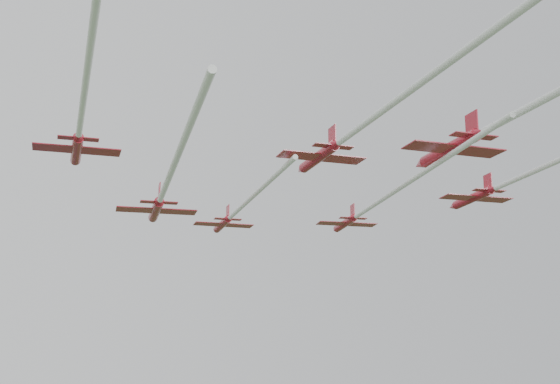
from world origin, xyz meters
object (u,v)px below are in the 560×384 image
jet_row3_mid (362,125)px  jet_row4_right (520,112)px  jet_lead (235,213)px  jet_row3_right (542,168)px  jet_row2_right (375,204)px  jet_row3_left (81,116)px  jet_row2_left (164,189)px

jet_row3_mid → jet_row4_right: 15.30m
jet_lead → jet_row4_right: (1.09, -51.17, -1.02)m
jet_lead → jet_row3_right: (14.77, -40.97, -1.47)m
jet_row3_right → jet_row3_mid: bearing=-177.1°
jet_row3_mid → jet_row2_right: bearing=61.4°
jet_lead → jet_row3_mid: jet_row3_mid is taller
jet_row2_right → jet_row3_mid: (-12.53, -15.21, 3.22)m
jet_row3_mid → jet_row4_right: (6.01, -13.94, -1.92)m
jet_lead → jet_row3_mid: bearing=-84.0°
jet_row3_left → jet_row3_mid: bearing=-4.1°
jet_lead → jet_row4_right: jet_lead is taller
jet_lead → jet_row2_right: 23.42m
jet_row2_left → jet_row4_right: jet_row4_right is taller
jet_row3_left → jet_row3_right: size_ratio=0.85×
jet_row3_mid → jet_row3_right: size_ratio=0.93×
jet_row2_left → jet_row2_right: bearing=1.8°
jet_row3_mid → jet_row4_right: bearing=-55.8°
jet_row3_right → jet_row2_right: bearing=124.3°
jet_row3_left → jet_row4_right: bearing=-22.0°
jet_row3_right → jet_row3_left: bearing=179.2°
jet_row2_right → jet_row3_left: 38.06m
jet_row2_right → jet_row3_mid: jet_row3_mid is taller
jet_row2_left → jet_row4_right: bearing=-47.5°
jet_row2_right → jet_row3_mid: size_ratio=0.93×
jet_lead → jet_row3_left: 41.85m
jet_lead → jet_row3_right: jet_lead is taller
jet_row3_left → jet_row4_right: size_ratio=0.90×
jet_row2_left → jet_row3_left: jet_row3_left is taller
jet_lead → jet_row2_right: (7.61, -22.03, -2.31)m
jet_row3_right → jet_row4_right: size_ratio=1.06×
jet_row2_right → jet_row3_left: bearing=-151.7°
jet_lead → jet_row3_left: (-29.63, -29.55, -0.11)m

